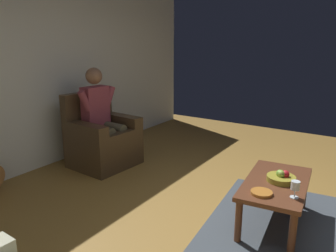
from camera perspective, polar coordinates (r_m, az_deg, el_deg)
ground_plane at (r=3.32m, az=14.30°, el=-16.09°), size 7.10×7.10×0.00m
wall_back at (r=4.67m, az=-20.91°, el=9.71°), size 6.32×0.06×2.69m
rug at (r=3.40m, az=17.54°, el=-15.51°), size 1.79×1.30×0.01m
armchair at (r=4.59m, az=-11.29°, el=-2.41°), size 0.84×0.77×0.99m
person_seated at (r=4.48m, az=-11.36°, el=1.99°), size 0.62×0.59×1.32m
coffee_table at (r=3.24m, az=18.03°, el=-10.08°), size 1.03×0.63×0.42m
wine_glass_near at (r=2.92m, az=21.05°, el=-9.72°), size 0.07×0.07×0.14m
fruit_bowl at (r=3.22m, az=18.92°, el=-8.38°), size 0.26×0.26×0.11m
decorative_dish at (r=2.93m, az=15.79°, el=-10.98°), size 0.18×0.18×0.02m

